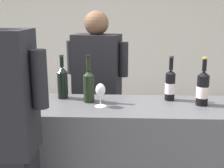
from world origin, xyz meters
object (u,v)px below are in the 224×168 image
Objects in this scene: wine_bottle_3 at (62,81)px; wine_bottle_0 at (170,85)px; wine_bottle_4 at (203,88)px; wine_glass at (100,91)px; wine_bottle_5 at (89,85)px; ice_bucket at (2,84)px; person_server at (97,103)px.

wine_bottle_0 is at bearing -0.95° from wine_bottle_3.
wine_glass is (-0.70, -0.07, -0.01)m from wine_bottle_4.
wine_bottle_5 is 0.64m from ice_bucket.
person_server reaches higher than wine_bottle_3.
wine_bottle_3 is 1.37× the size of ice_bucket.
wine_bottle_3 is at bearing 173.13° from wine_bottle_4.
person_server is at bearing 40.99° from ice_bucket.
wine_bottle_0 is at bearing 3.10° from ice_bucket.
wine_glass is at bearing -160.73° from wine_bottle_0.
wine_bottle_0 is 1.36× the size of ice_bucket.
ice_bucket is at bearing 171.57° from wine_glass.
wine_glass is (-0.50, -0.17, -0.01)m from wine_bottle_0.
wine_bottle_0 is 0.59m from wine_bottle_5.
wine_bottle_5 is 0.64m from person_server.
wine_bottle_5 reaches higher than wine_bottle_3.
wine_bottle_3 reaches higher than ice_bucket.
wine_bottle_3 is 1.01m from wine_bottle_4.
wine_bottle_0 reaches higher than ice_bucket.
wine_bottle_5 reaches higher than ice_bucket.
person_server reaches higher than wine_bottle_0.
wine_bottle_4 is 2.07× the size of wine_glass.
wine_bottle_5 is (-0.58, -0.07, 0.01)m from wine_bottle_0.
wine_bottle_5 is at bearing 130.31° from wine_glass.
wine_bottle_4 reaches higher than wine_bottle_0.
wine_bottle_4 is at bearing -37.06° from person_server.
wine_bottle_4 reaches higher than wine_glass.
wine_bottle_4 is 1.04m from person_server.
wine_bottle_5 is at bearing 177.29° from wine_bottle_4.
wine_glass is at bearing -31.99° from wine_bottle_3.
wine_bottle_4 is at bearing -6.87° from wine_bottle_3.
wine_bottle_0 is 0.82m from person_server.
person_server reaches higher than wine_bottle_4.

